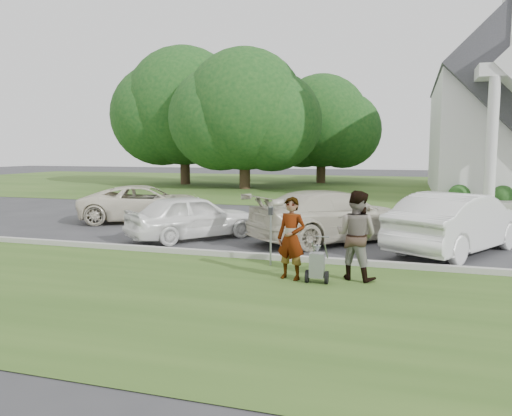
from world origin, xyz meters
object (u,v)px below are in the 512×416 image
at_px(person_left, 291,239).
at_px(car_c, 333,216).
at_px(car_b, 192,216).
at_px(tree_left, 244,115).
at_px(tree_back, 321,125).
at_px(parking_meter_near, 271,229).
at_px(tree_far, 184,112).
at_px(person_right, 356,236).
at_px(car_a, 147,203).
at_px(striping_cart, 317,266).
at_px(car_d, 458,223).

distance_m(person_left, car_c, 4.72).
bearing_deg(car_b, tree_left, -36.81).
relative_size(tree_back, parking_meter_near, 6.78).
height_order(tree_far, person_right, tree_far).
height_order(tree_left, tree_far, tree_far).
xyz_separation_m(person_left, car_a, (-7.28, 6.81, -0.18)).
relative_size(person_left, person_right, 0.93).
height_order(tree_left, striping_cart, tree_left).
distance_m(person_left, person_right, 1.36).
xyz_separation_m(tree_left, person_left, (8.78, -23.12, -4.24)).
xyz_separation_m(tree_far, car_d, (18.38, -22.04, -4.89)).
height_order(tree_far, car_b, tree_far).
relative_size(striping_cart, parking_meter_near, 0.66).
xyz_separation_m(person_left, car_d, (3.60, 4.09, -0.07)).
distance_m(person_right, car_c, 4.46).
distance_m(person_right, car_d, 4.35).
height_order(tree_back, car_d, tree_back).
distance_m(tree_far, tree_back, 11.22).
relative_size(tree_back, striping_cart, 10.32).
distance_m(parking_meter_near, car_b, 4.33).
relative_size(person_left, car_d, 0.36).
bearing_deg(tree_far, parking_meter_near, -60.74).
bearing_deg(tree_far, striping_cart, -59.67).
relative_size(tree_far, car_c, 2.19).
relative_size(tree_back, car_c, 1.81).
xyz_separation_m(tree_back, parking_meter_near, (4.04, -30.06, -3.83)).
bearing_deg(tree_far, tree_left, -26.56).
relative_size(car_a, car_b, 1.22).
relative_size(parking_meter_near, car_c, 0.27).
distance_m(parking_meter_near, car_c, 3.76).
height_order(tree_far, car_a, tree_far).
relative_size(tree_back, car_d, 1.97).
bearing_deg(person_left, tree_back, 113.62).
bearing_deg(person_right, car_a, -18.14).
bearing_deg(striping_cart, person_left, 164.37).
bearing_deg(tree_left, car_c, -64.04).
bearing_deg(car_c, person_right, 148.93).
xyz_separation_m(car_b, car_c, (4.21, 0.83, 0.08)).
xyz_separation_m(tree_far, tree_back, (10.00, 5.00, -0.97)).
xyz_separation_m(tree_left, car_d, (12.38, -19.04, -4.31)).
height_order(tree_back, striping_cart, tree_back).
height_order(tree_left, tree_back, tree_left).
bearing_deg(car_c, tree_far, -10.66).
height_order(tree_left, car_b, tree_left).
height_order(tree_left, parking_meter_near, tree_left).
bearing_deg(tree_left, car_b, -76.14).
bearing_deg(car_b, car_d, -139.11).
height_order(striping_cart, car_d, car_d).
height_order(car_b, car_c, car_c).
distance_m(tree_left, striping_cart, 25.52).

